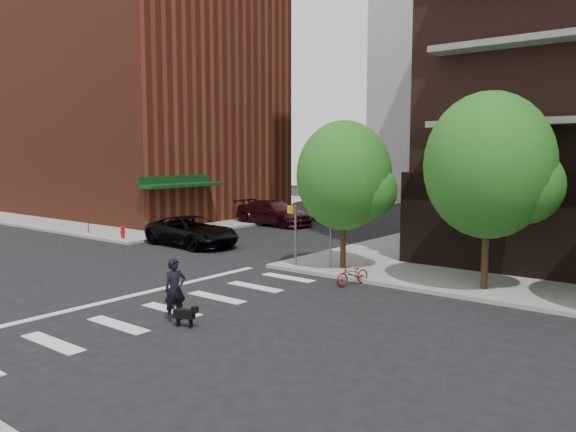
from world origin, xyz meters
TOP-DOWN VIEW (x-y plane):
  - ground at (0.00, 0.00)m, footprint 120.00×120.00m
  - sidewalk_nw at (-24.50, 23.50)m, footprint 31.00×33.00m
  - crosswalk at (2.21, -0.00)m, footprint 3.85×13.00m
  - midrise_nw at (-22.00, 18.00)m, footprint 21.40×15.50m
  - tree_a at (4.00, 8.50)m, footprint 4.00×4.00m
  - tree_b at (10.00, 8.50)m, footprint 4.50×4.50m
  - pedestrian_signal at (2.32, 7.92)m, footprint 2.18×0.67m
  - fire_hydrant at (-10.50, 7.80)m, footprint 0.24×0.24m
  - parking_meter at (-14.00, 7.80)m, footprint 0.10×0.08m
  - parked_car_black at (-5.97, 9.00)m, footprint 3.09×5.94m
  - parked_car_maroon at (-8.20, 18.61)m, footprint 2.71×6.06m
  - parked_car_silver at (-8.20, 23.42)m, footprint 1.49×4.26m
  - scooter at (5.73, 6.50)m, footprint 0.90×1.71m
  - dog_walker at (3.92, -0.61)m, footprint 0.78×0.63m
  - dog at (4.71, -0.91)m, footprint 0.75×0.42m

SIDE VIEW (x-z plane):
  - ground at x=0.00m, z-range 0.00..0.00m
  - crosswalk at x=2.21m, z-range 0.00..0.01m
  - sidewalk_nw at x=-24.50m, z-range 0.00..0.15m
  - dog at x=4.71m, z-range 0.08..0.71m
  - scooter at x=5.73m, z-range 0.00..0.85m
  - fire_hydrant at x=-10.50m, z-range 0.19..0.92m
  - parked_car_silver at x=-8.20m, z-range 0.00..1.40m
  - parked_car_black at x=-5.97m, z-range 0.00..1.60m
  - parked_car_maroon at x=-8.20m, z-range 0.00..1.73m
  - dog_walker at x=3.92m, z-range 0.00..1.86m
  - parking_meter at x=-14.00m, z-range 0.30..1.62m
  - pedestrian_signal at x=2.32m, z-range 0.55..3.15m
  - tree_a at x=4.00m, z-range 1.09..6.99m
  - tree_b at x=10.00m, z-range 1.22..7.87m
  - midrise_nw at x=-22.00m, z-range 0.15..20.15m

